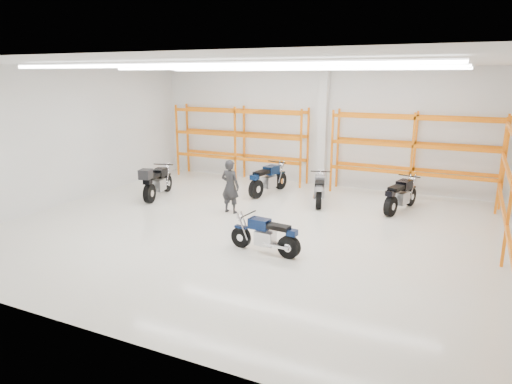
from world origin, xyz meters
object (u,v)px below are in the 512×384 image
at_px(motorcycle_main, 268,236).
at_px(motorcycle_back_d, 400,196).
at_px(motorcycle_back_c, 319,190).
at_px(structural_column, 323,128).
at_px(motorcycle_back_a, 156,182).
at_px(motorcycle_back_b, 267,180).
at_px(standing_man, 230,186).

bearing_deg(motorcycle_main, motorcycle_back_d, 64.93).
xyz_separation_m(motorcycle_main, motorcycle_back_d, (2.35, 5.02, 0.06)).
relative_size(motorcycle_back_c, motorcycle_back_d, 0.94).
distance_m(motorcycle_main, structural_column, 7.64).
height_order(motorcycle_back_a, structural_column, structural_column).
bearing_deg(motorcycle_back_b, motorcycle_back_d, -2.26).
bearing_deg(motorcycle_back_d, standing_man, -153.36).
height_order(motorcycle_main, motorcycle_back_d, motorcycle_back_d).
distance_m(motorcycle_back_b, motorcycle_back_c, 2.14).
height_order(motorcycle_back_c, structural_column, structural_column).
xyz_separation_m(motorcycle_back_b, motorcycle_back_c, (2.10, -0.41, -0.05)).
xyz_separation_m(motorcycle_back_a, motorcycle_back_c, (5.37, 1.80, -0.10)).
relative_size(motorcycle_main, structural_column, 0.42).
distance_m(motorcycle_back_b, standing_man, 2.61).
xyz_separation_m(motorcycle_back_a, motorcycle_back_b, (3.27, 2.20, -0.05)).
xyz_separation_m(motorcycle_back_b, structural_column, (1.35, 2.15, 1.73)).
xyz_separation_m(motorcycle_back_b, motorcycle_back_d, (4.68, -0.18, -0.02)).
height_order(motorcycle_back_a, motorcycle_back_c, motorcycle_back_a).
xyz_separation_m(motorcycle_back_a, motorcycle_back_d, (7.94, 2.02, -0.07)).
distance_m(motorcycle_back_b, motorcycle_back_d, 4.68).
bearing_deg(motorcycle_back_c, motorcycle_main, -87.30).
height_order(motorcycle_back_b, motorcycle_back_c, motorcycle_back_b).
bearing_deg(standing_man, motorcycle_back_b, -89.36).
xyz_separation_m(motorcycle_main, motorcycle_back_b, (-2.33, 5.20, 0.09)).
distance_m(motorcycle_main, motorcycle_back_c, 4.80).
height_order(motorcycle_back_a, motorcycle_back_b, motorcycle_back_a).
bearing_deg(motorcycle_back_c, structural_column, 106.28).
xyz_separation_m(motorcycle_main, structural_column, (-0.97, 7.36, 1.81)).
height_order(motorcycle_back_d, structural_column, structural_column).
xyz_separation_m(motorcycle_back_d, structural_column, (-3.32, 2.34, 1.75)).
bearing_deg(motorcycle_back_c, motorcycle_back_a, -161.51).
distance_m(motorcycle_back_a, motorcycle_back_d, 8.20).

